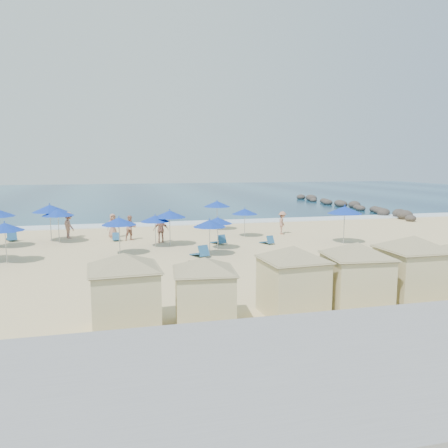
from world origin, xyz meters
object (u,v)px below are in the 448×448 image
(umbrella_9, at_px, (217,204))
(umbrella_4, at_px, (58,212))
(cabana_2, at_px, (293,271))
(umbrella_8, at_px, (218,220))
(beachgoer_2, at_px, (161,230))
(rock_jetty, at_px, (346,205))
(umbrella_10, at_px, (245,211))
(umbrella_7, at_px, (170,214))
(umbrella_12, at_px, (119,221))
(umbrella_2, at_px, (50,208))
(beachgoer_1, at_px, (131,228))
(cabana_0, at_px, (124,282))
(umbrella_3, at_px, (5,227))
(umbrella_5, at_px, (155,219))
(beachgoer_4, at_px, (113,226))
(umbrella_6, at_px, (210,223))
(beachgoer_3, at_px, (282,223))
(cabana_1, at_px, (204,283))
(trash_bin, at_px, (195,270))
(cabana_3, at_px, (357,268))
(umbrella_11, at_px, (345,210))
(cabana_4, at_px, (413,261))
(beachgoer_5, at_px, (69,225))

(umbrella_9, bearing_deg, umbrella_4, -164.95)
(cabana_2, height_order, umbrella_4, cabana_2)
(umbrella_8, bearing_deg, beachgoer_2, 134.65)
(rock_jetty, xyz_separation_m, umbrella_10, (-18.20, -17.60, 1.52))
(umbrella_7, height_order, umbrella_12, umbrella_7)
(umbrella_2, relative_size, beachgoer_1, 1.51)
(cabana_0, height_order, umbrella_3, cabana_0)
(umbrella_5, height_order, beachgoer_4, umbrella_5)
(umbrella_6, xyz_separation_m, beachgoer_3, (7.04, 6.44, -1.05))
(umbrella_10, bearing_deg, cabana_1, -110.90)
(cabana_1, relative_size, umbrella_8, 1.92)
(trash_bin, bearing_deg, umbrella_2, 147.07)
(umbrella_3, height_order, umbrella_4, umbrella_4)
(umbrella_12, xyz_separation_m, beachgoer_3, (12.13, 4.98, -1.15))
(umbrella_6, relative_size, umbrella_7, 0.91)
(umbrella_6, bearing_deg, umbrella_12, 163.90)
(umbrella_6, distance_m, beachgoer_2, 5.66)
(trash_bin, bearing_deg, cabana_3, -26.83)
(trash_bin, bearing_deg, beachgoer_2, 116.89)
(umbrella_4, relative_size, beachgoer_3, 1.38)
(umbrella_8, xyz_separation_m, umbrella_10, (2.98, 4.09, 0.06))
(cabana_3, xyz_separation_m, umbrella_10, (0.72, 16.53, 0.28))
(umbrella_7, bearing_deg, umbrella_11, -9.62)
(umbrella_5, relative_size, umbrella_6, 0.97)
(umbrella_3, relative_size, beachgoer_2, 1.32)
(rock_jetty, distance_m, cabana_1, 42.18)
(cabana_2, distance_m, beachgoer_4, 19.34)
(trash_bin, relative_size, umbrella_10, 0.35)
(umbrella_6, xyz_separation_m, beachgoer_4, (-5.49, 7.86, -1.04))
(umbrella_12, bearing_deg, umbrella_10, 26.35)
(umbrella_9, xyz_separation_m, beachgoer_2, (-4.98, -4.57, -1.26))
(cabana_4, bearing_deg, trash_bin, 141.82)
(cabana_1, xyz_separation_m, umbrella_5, (-0.34, 14.21, 0.40))
(beachgoer_1, bearing_deg, umbrella_4, 159.54)
(trash_bin, bearing_deg, umbrella_4, 146.63)
(rock_jetty, relative_size, beachgoer_1, 15.12)
(cabana_3, xyz_separation_m, beachgoer_1, (-7.44, 17.10, -0.72))
(trash_bin, bearing_deg, cabana_1, -73.45)
(cabana_0, bearing_deg, umbrella_8, 64.38)
(cabana_3, bearing_deg, umbrella_9, 91.38)
(trash_bin, xyz_separation_m, umbrella_2, (-7.88, 11.91, 1.94))
(umbrella_6, xyz_separation_m, beachgoer_1, (-4.28, 6.48, -1.04))
(beachgoer_5, bearing_deg, umbrella_11, -139.79)
(cabana_0, bearing_deg, umbrella_4, 103.13)
(beachgoer_1, bearing_deg, trash_bin, -97.51)
(cabana_3, distance_m, beachgoer_3, 17.52)
(umbrella_5, distance_m, umbrella_11, 12.54)
(cabana_2, relative_size, beachgoer_2, 2.50)
(beachgoer_5, bearing_deg, umbrella_10, -130.99)
(umbrella_9, distance_m, umbrella_12, 11.26)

